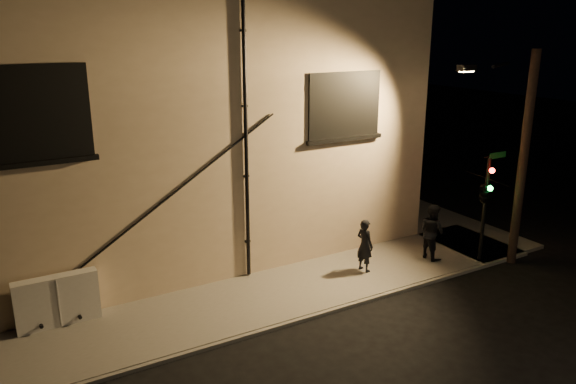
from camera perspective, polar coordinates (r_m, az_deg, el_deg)
ground at (r=15.77m, az=6.85°, el=-11.27°), size 90.00×90.00×0.00m
sidewalk at (r=19.66m, az=2.05°, el=-5.16°), size 21.00×16.00×0.12m
building at (r=21.00m, az=-14.66°, el=8.01°), size 16.20×12.23×8.80m
utility_cabinet at (r=15.29m, az=-22.39°, el=-10.17°), size 1.99×0.34×1.31m
pedestrian_a at (r=17.21m, az=7.80°, el=-5.38°), size 0.49×0.66×1.65m
pedestrian_b at (r=18.53m, az=14.41°, el=-3.88°), size 0.68×0.88×1.81m
traffic_signal at (r=18.23m, az=19.36°, el=0.08°), size 1.30×2.05×3.47m
streetlamp_pole at (r=18.56m, az=22.46°, el=3.67°), size 2.01×1.38×6.69m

